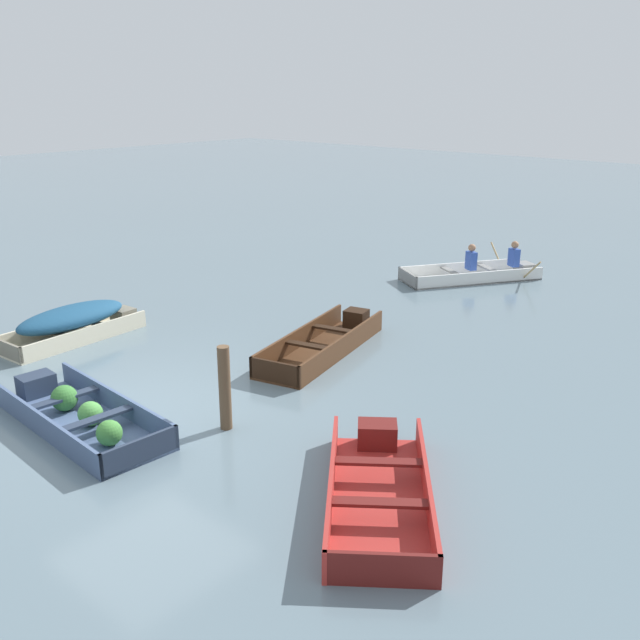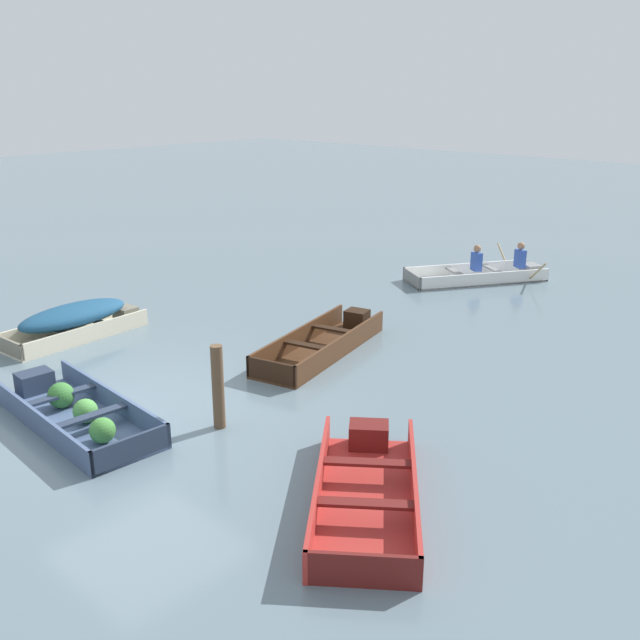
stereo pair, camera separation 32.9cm
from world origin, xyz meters
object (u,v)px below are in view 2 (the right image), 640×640
(skiff_red_far_moored, at_px, (367,487))
(rowboat_white_with_crew, at_px, (483,273))
(dinghy_slate_blue_foreground, at_px, (74,411))
(skiff_dark_varnish_near_moored, at_px, (324,343))
(mooring_post, at_px, (218,387))
(skiff_cream_mid_moored, at_px, (75,319))

(skiff_red_far_moored, height_order, rowboat_white_with_crew, rowboat_white_with_crew)
(skiff_red_far_moored, bearing_deg, dinghy_slate_blue_foreground, -163.21)
(dinghy_slate_blue_foreground, distance_m, rowboat_white_with_crew, 10.71)
(skiff_red_far_moored, distance_m, rowboat_white_with_crew, 10.23)
(dinghy_slate_blue_foreground, bearing_deg, rowboat_white_with_crew, 88.55)
(skiff_dark_varnish_near_moored, bearing_deg, dinghy_slate_blue_foreground, -98.63)
(rowboat_white_with_crew, distance_m, mooring_post, 9.54)
(dinghy_slate_blue_foreground, relative_size, skiff_red_far_moored, 1.07)
(mooring_post, bearing_deg, skiff_red_far_moored, 0.37)
(skiff_red_far_moored, bearing_deg, rowboat_white_with_crew, 113.07)
(skiff_cream_mid_moored, bearing_deg, rowboat_white_with_crew, 68.50)
(skiff_cream_mid_moored, bearing_deg, mooring_post, -6.64)
(skiff_dark_varnish_near_moored, relative_size, mooring_post, 2.81)
(dinghy_slate_blue_foreground, xyz_separation_m, skiff_cream_mid_moored, (-3.22, 1.84, 0.21))
(dinghy_slate_blue_foreground, height_order, skiff_red_far_moored, dinghy_slate_blue_foreground)
(dinghy_slate_blue_foreground, height_order, skiff_dark_varnish_near_moored, dinghy_slate_blue_foreground)
(skiff_cream_mid_moored, distance_m, skiff_red_far_moored, 7.52)
(skiff_dark_varnish_near_moored, relative_size, skiff_red_far_moored, 1.13)
(skiff_dark_varnish_near_moored, distance_m, rowboat_white_with_crew, 6.21)
(skiff_dark_varnish_near_moored, xyz_separation_m, skiff_red_far_moored, (3.60, -3.21, -0.01))
(skiff_cream_mid_moored, bearing_deg, dinghy_slate_blue_foreground, -29.81)
(skiff_red_far_moored, relative_size, mooring_post, 2.48)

